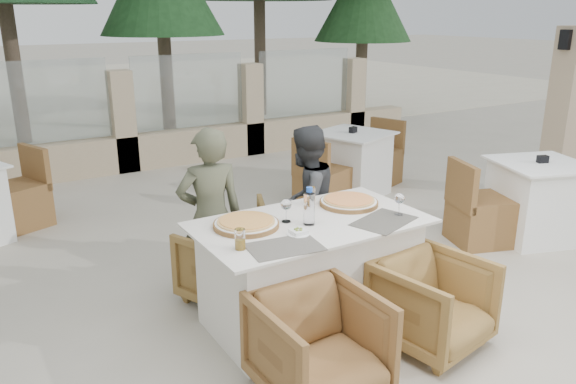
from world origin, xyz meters
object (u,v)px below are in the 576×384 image
armchair_near_right (433,303)px  bg_table_c (537,201)px  pizza_right (349,201)px  water_bottle (309,206)px  bg_table_b (352,164)px  armchair_near_left (319,346)px  diner_right (305,202)px  beer_glass_right (311,196)px  armchair_far_left (229,264)px  diner_left (211,217)px  dining_table (310,272)px  wine_glass_centre (286,209)px  pizza_left (246,223)px  olive_dish (298,231)px  wine_glass_corner (399,203)px  armchair_far_right (297,233)px  beer_glass_left (240,239)px

armchair_near_right → bg_table_c: 2.39m
pizza_right → water_bottle: 0.52m
water_bottle → bg_table_b: bearing=47.0°
armchair_near_left → diner_right: bearing=59.2°
beer_glass_right → armchair_far_left: 0.83m
diner_left → armchair_near_left: bearing=102.4°
diner_left → beer_glass_right: bearing=161.8°
dining_table → diner_left: size_ratio=1.17×
water_bottle → bg_table_c: water_bottle is taller
beer_glass_right → armchair_near_left: size_ratio=0.20×
wine_glass_centre → bg_table_b: (2.23, 2.15, -0.48)m
pizza_left → wine_glass_centre: size_ratio=2.42×
wine_glass_centre → beer_glass_right: (0.35, 0.22, -0.02)m
bg_table_c → water_bottle: bearing=-156.9°
olive_dish → bg_table_c: size_ratio=0.07×
armchair_near_left → wine_glass_corner: bearing=25.0°
armchair_far_left → olive_dish: bearing=77.9°
water_bottle → armchair_far_right: bearing=62.5°
pizza_left → armchair_near_right: bearing=-40.1°
diner_left → diner_right: size_ratio=1.06×
olive_dish → bg_table_c: (2.97, 0.33, -0.41)m
armchair_far_right → diner_right: bearing=102.1°
dining_table → wine_glass_centre: wine_glass_centre is taller
wine_glass_corner → bg_table_b: (1.48, 2.46, -0.48)m
pizza_left → armchair_near_right: (0.96, -0.81, -0.50)m
pizza_right → beer_glass_left: (-1.07, -0.32, 0.04)m
armchair_near_left → bg_table_c: bearing=14.6°
beer_glass_right → armchair_near_right: size_ratio=0.20×
olive_dish → armchair_far_right: (0.62, 1.01, -0.49)m
armchair_near_right → beer_glass_left: bearing=146.2°
dining_table → armchair_near_right: bearing=-51.5°
pizza_left → wine_glass_corner: bearing=-19.3°
armchair_near_left → diner_right: diner_right is taller
armchair_far_left → beer_glass_right: bearing=127.8°
water_bottle → diner_right: 0.87m
water_bottle → wine_glass_centre: water_bottle is taller
pizza_right → bg_table_b: pizza_right is taller
water_bottle → pizza_left: bearing=155.2°
dining_table → beer_glass_right: bearing=56.4°
armchair_near_left → water_bottle: bearing=60.6°
beer_glass_right → armchair_far_left: size_ratio=0.21×
armchair_near_left → bg_table_b: size_ratio=0.42×
pizza_left → pizza_right: bearing=0.4°
wine_glass_corner → armchair_near_left: 1.24m
pizza_right → beer_glass_left: beer_glass_left is taller
dining_table → armchair_near_left: dining_table is taller
dining_table → armchair_near_left: bearing=-119.6°
pizza_right → water_bottle: (-0.48, -0.19, 0.10)m
armchair_far_left → armchair_far_right: bearing=174.5°
pizza_left → diner_right: 0.99m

